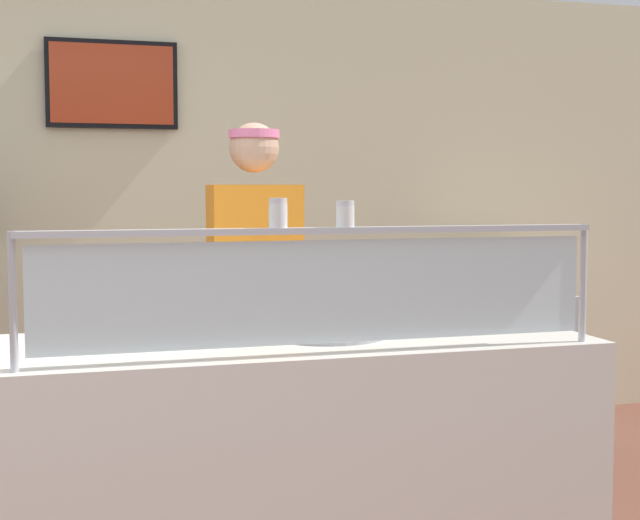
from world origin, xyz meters
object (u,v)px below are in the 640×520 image
Objects in this scene: pizza_server at (324,327)px; pizza_tray at (328,332)px; worker_figure at (256,301)px; pizza_box_stack at (504,267)px; parmesan_shaker at (278,215)px; pepper_flake_shaker at (345,216)px.

pizza_tray is at bearing 49.71° from pizza_server.
pizza_server is 0.16× the size of worker_figure.
pizza_server is at bearing -133.29° from pizza_box_stack.
parmesan_shaker is 0.20× the size of pizza_box_stack.
parmesan_shaker is 1.08m from worker_figure.
parmesan_shaker is 1.11× the size of pepper_flake_shaker.
pizza_server is at bearing -137.96° from pizza_tray.
pepper_flake_shaker is (0.22, 0.00, -0.00)m from parmesan_shaker.
worker_figure is (-0.12, 0.64, 0.04)m from pizza_tray.
pizza_server is at bearing -81.27° from worker_figure.
worker_figure is 2.07m from pizza_box_stack.
pizza_tray is 0.04m from pizza_server.
pizza_tray is 2.38m from pizza_box_stack.
pizza_tray is 0.24× the size of worker_figure.
parmesan_shaker is 2.85m from pizza_box_stack.
pepper_flake_shaker is (-0.05, -0.36, 0.43)m from pizza_tray.
pizza_tray is 5.03× the size of pepper_flake_shaker.
parmesan_shaker is 0.22m from pepper_flake_shaker.
pepper_flake_shaker reaches higher than pizza_server.
pepper_flake_shaker is 1.07m from worker_figure.
worker_figure reaches higher than pepper_flake_shaker.
pizza_server is 0.60× the size of pizza_box_stack.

